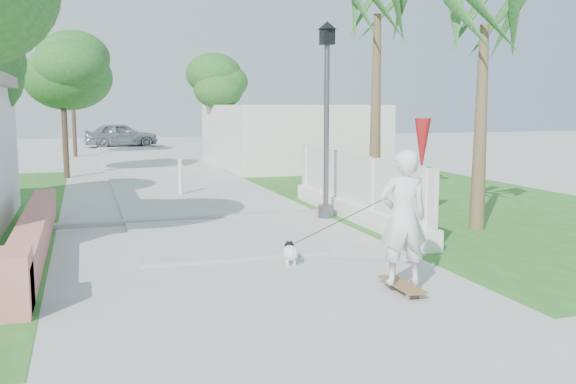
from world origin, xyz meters
name	(u,v)px	position (x,y,z in m)	size (l,w,h in m)	color
ground	(272,295)	(0.00, 0.00, 0.00)	(90.00, 90.00, 0.00)	#B7B7B2
path_strip	(142,165)	(0.00, 20.00, 0.03)	(3.20, 36.00, 0.06)	#B7B7B2
curb	(198,218)	(0.00, 6.00, 0.05)	(6.50, 0.25, 0.10)	#999993
grass_right	(427,195)	(7.00, 8.00, 0.01)	(8.00, 20.00, 0.01)	#2D631F
pink_wall	(32,237)	(-3.30, 3.55, 0.31)	(0.45, 8.20, 0.80)	#D87E6F
lattice_fence	(355,196)	(3.40, 5.00, 0.54)	(0.35, 7.00, 1.50)	white
building_right	(289,135)	(6.00, 18.00, 1.30)	(6.00, 8.00, 2.60)	silver
street_lamp	(327,112)	(2.90, 5.50, 2.43)	(0.44, 0.44, 4.44)	#59595E
bollard	(180,176)	(0.20, 10.00, 0.58)	(0.14, 0.14, 1.09)	white
patio_umbrella	(422,146)	(4.80, 4.50, 1.69)	(0.36, 0.36, 2.30)	#59595E
tree_path_left	(63,70)	(-2.98, 15.98, 3.82)	(3.40, 3.40, 5.23)	#4C3826
tree_path_right	(215,84)	(3.22, 19.98, 3.49)	(3.00, 3.00, 4.79)	#4C3826
tree_path_far	(73,80)	(-2.78, 25.98, 3.82)	(3.20, 3.20, 5.17)	#4C3826
palm_far	(377,27)	(4.60, 6.50, 4.48)	(1.80, 1.80, 5.30)	brown
palm_near	(484,37)	(5.40, 3.20, 3.95)	(1.80, 1.80, 4.70)	brown
skateboarder	(349,223)	(1.30, 0.41, 0.86)	(1.36, 2.65, 1.99)	brown
dog	(290,252)	(0.77, 1.60, 0.20)	(0.31, 0.53, 0.36)	white
parked_car	(121,135)	(-0.13, 32.93, 0.76)	(1.78, 4.44, 1.51)	#AAADB2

